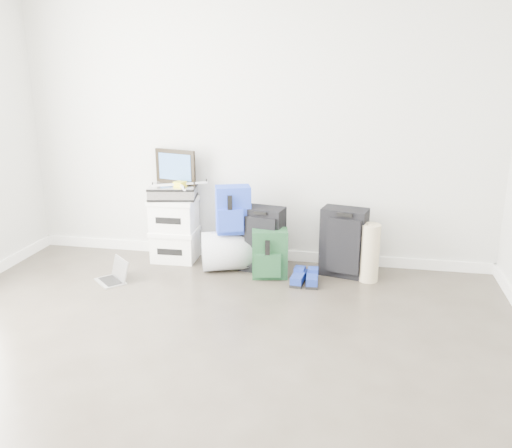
% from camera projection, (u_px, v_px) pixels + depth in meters
% --- Properties ---
extents(ground, '(5.00, 5.00, 0.00)m').
position_uv_depth(ground, '(170.00, 408.00, 3.03)').
color(ground, '#352F27').
rests_on(ground, ground).
extents(room_envelope, '(4.52, 5.02, 2.71)m').
position_uv_depth(room_envelope, '(154.00, 92.00, 2.56)').
color(room_envelope, beige).
rests_on(room_envelope, ground).
extents(boxes_stack, '(0.44, 0.36, 0.62)m').
position_uv_depth(boxes_stack, '(175.00, 229.00, 5.25)').
color(boxes_stack, white).
rests_on(boxes_stack, ground).
extents(briefcase, '(0.48, 0.39, 0.13)m').
position_uv_depth(briefcase, '(173.00, 192.00, 5.15)').
color(briefcase, '#B2B2B7').
rests_on(briefcase, boxes_stack).
extents(painting, '(0.43, 0.14, 0.33)m').
position_uv_depth(painting, '(175.00, 167.00, 5.17)').
color(painting, black).
rests_on(painting, briefcase).
extents(drone, '(0.47, 0.47, 0.05)m').
position_uv_depth(drone, '(180.00, 184.00, 5.09)').
color(drone, yellow).
rests_on(drone, briefcase).
extents(duffel_bag, '(0.68, 0.55, 0.37)m').
position_uv_depth(duffel_bag, '(234.00, 250.00, 5.05)').
color(duffel_bag, gray).
rests_on(duffel_bag, ground).
extents(blue_backpack, '(0.35, 0.31, 0.43)m').
position_uv_depth(blue_backpack, '(233.00, 211.00, 4.91)').
color(blue_backpack, '#1C42B9').
rests_on(blue_backpack, duffel_bag).
extents(large_suitcase, '(0.42, 0.31, 0.60)m').
position_uv_depth(large_suitcase, '(262.00, 239.00, 4.98)').
color(large_suitcase, black).
rests_on(large_suitcase, ground).
extents(green_backpack, '(0.35, 0.28, 0.44)m').
position_uv_depth(green_backpack, '(270.00, 255.00, 4.84)').
color(green_backpack, '#14381E').
rests_on(green_backpack, ground).
extents(carry_on, '(0.44, 0.33, 0.62)m').
position_uv_depth(carry_on, '(344.00, 242.00, 4.87)').
color(carry_on, black).
rests_on(carry_on, ground).
extents(shoes, '(0.25, 0.28, 0.09)m').
position_uv_depth(shoes, '(305.00, 279.00, 4.74)').
color(shoes, black).
rests_on(shoes, ground).
extents(rolled_rug, '(0.17, 0.17, 0.52)m').
position_uv_depth(rolled_rug, '(370.00, 253.00, 4.75)').
color(rolled_rug, tan).
rests_on(rolled_rug, ground).
extents(laptop, '(0.34, 0.34, 0.20)m').
position_uv_depth(laptop, '(114.00, 276.00, 4.79)').
color(laptop, silver).
rests_on(laptop, ground).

